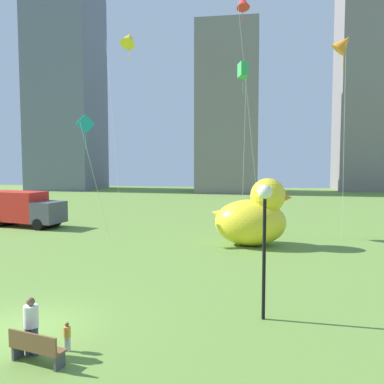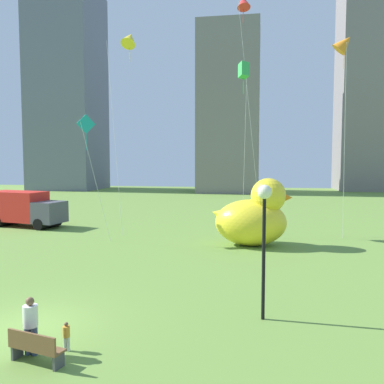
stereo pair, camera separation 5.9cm
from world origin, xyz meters
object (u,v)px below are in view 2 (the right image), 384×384
object	(u,v)px
lamppost	(264,216)
kite_teal	(87,128)
box_truck	(24,209)
kite_yellow	(129,39)
kite_orange	(344,44)
giant_inflatable_duck	(254,217)
kite_green	(244,71)
person_adult	(31,323)
person_child	(66,335)
park_bench	(35,347)
kite_red	(243,3)

from	to	relation	value
lamppost	kite_teal	xyz separation A→B (m)	(-11.41, 11.68, 3.93)
box_truck	kite_yellow	world-z (taller)	kite_yellow
kite_yellow	kite_orange	world-z (taller)	kite_yellow
giant_inflatable_duck	lamppost	world-z (taller)	lamppost
giant_inflatable_duck	kite_yellow	xyz separation A→B (m)	(-9.34, 4.03, 12.52)
kite_orange	kite_green	bearing A→B (deg)	171.74
person_adult	lamppost	bearing A→B (deg)	29.87
person_child	kite_orange	world-z (taller)	kite_orange
kite_teal	kite_orange	size ratio (longest dim) A/B	0.60
giant_inflatable_duck	kite_green	distance (m)	11.05
kite_green	kite_teal	distance (m)	11.97
park_bench	kite_teal	xyz separation A→B (m)	(-5.44, 15.84, 7.02)
lamppost	kite_orange	distance (m)	19.22
kite_red	kite_green	world-z (taller)	kite_red
lamppost	kite_orange	size ratio (longest dim) A/B	0.33
box_truck	kite_orange	bearing A→B (deg)	-2.00
kite_green	lamppost	bearing A→B (deg)	-84.96
park_bench	kite_green	world-z (taller)	kite_green
kite_red	kite_green	size ratio (longest dim) A/B	1.53
person_adult	kite_green	distance (m)	23.67
box_truck	kite_orange	size ratio (longest dim) A/B	0.49
kite_teal	lamppost	bearing A→B (deg)	-45.68
park_bench	lamppost	world-z (taller)	lamppost
park_bench	kite_orange	size ratio (longest dim) A/B	0.12
lamppost	kite_green	distance (m)	18.74
kite_yellow	kite_teal	bearing A→B (deg)	-108.50
box_truck	kite_green	distance (m)	20.46
person_child	box_truck	distance (m)	24.13
park_bench	person_child	xyz separation A→B (m)	(0.46, 0.87, -0.01)
kite_green	kite_orange	bearing A→B (deg)	-8.26
person_adult	kite_teal	world-z (taller)	kite_teal
person_adult	kite_green	bearing A→B (deg)	76.51
box_truck	person_adult	bearing A→B (deg)	-57.87
giant_inflatable_duck	kite_green	bearing A→B (deg)	101.44
park_bench	giant_inflatable_duck	size ratio (longest dim) A/B	0.32
person_child	kite_teal	size ratio (longest dim) A/B	0.10
kite_red	kite_yellow	world-z (taller)	kite_red
person_child	box_truck	world-z (taller)	box_truck
kite_yellow	park_bench	bearing A→B (deg)	-79.07
kite_teal	kite_orange	world-z (taller)	kite_orange
person_adult	person_child	size ratio (longest dim) A/B	1.96
lamppost	kite_red	world-z (taller)	kite_red
park_bench	person_child	world-z (taller)	park_bench
park_bench	kite_red	distance (m)	31.69
giant_inflatable_duck	kite_teal	size ratio (longest dim) A/B	0.62
person_adult	box_truck	world-z (taller)	box_truck
kite_green	kite_yellow	xyz separation A→B (m)	(-8.42, -0.54, 2.50)
box_truck	lamppost	bearing A→B (deg)	-41.01
person_child	lamppost	xyz separation A→B (m)	(5.51, 3.28, 3.10)
box_truck	person_child	bearing A→B (deg)	-55.65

